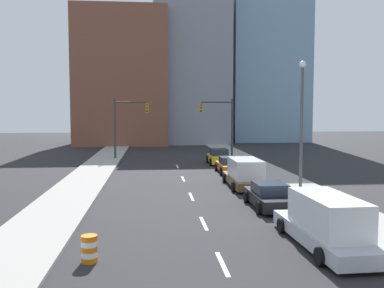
{
  "coord_description": "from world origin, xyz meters",
  "views": [
    {
      "loc": [
        -2.38,
        -5.69,
        5.23
      ],
      "look_at": [
        1.29,
        33.34,
        2.2
      ],
      "focal_mm": 40.0,
      "sensor_mm": 36.0,
      "label": 1
    }
  ],
  "objects_px": {
    "traffic_signal_left": "(124,121)",
    "sedan_orange": "(229,165)",
    "street_lamp": "(302,116)",
    "traffic_barrel": "(89,249)",
    "traffic_signal_right": "(223,120)",
    "box_truck_silver": "(326,223)",
    "sedan_yellow": "(219,157)",
    "box_truck_brown": "(245,174)",
    "sedan_black": "(270,196)"
  },
  "relations": [
    {
      "from": "traffic_signal_left",
      "to": "sedan_orange",
      "type": "relative_size",
      "value": 1.49
    },
    {
      "from": "street_lamp",
      "to": "sedan_orange",
      "type": "bearing_deg",
      "value": 110.6
    },
    {
      "from": "traffic_barrel",
      "to": "traffic_signal_right",
      "type": "bearing_deg",
      "value": 72.55
    },
    {
      "from": "box_truck_silver",
      "to": "sedan_yellow",
      "type": "height_order",
      "value": "box_truck_silver"
    },
    {
      "from": "traffic_signal_right",
      "to": "sedan_orange",
      "type": "xyz_separation_m",
      "value": [
        -1.31,
        -11.04,
        -3.58
      ]
    },
    {
      "from": "box_truck_silver",
      "to": "box_truck_brown",
      "type": "relative_size",
      "value": 1.07
    },
    {
      "from": "box_truck_brown",
      "to": "sedan_orange",
      "type": "xyz_separation_m",
      "value": [
        0.17,
        6.86,
        -0.31
      ]
    },
    {
      "from": "traffic_barrel",
      "to": "box_truck_brown",
      "type": "distance_m",
      "value": 16.38
    },
    {
      "from": "sedan_black",
      "to": "box_truck_brown",
      "type": "height_order",
      "value": "box_truck_brown"
    },
    {
      "from": "sedan_black",
      "to": "street_lamp",
      "type": "bearing_deg",
      "value": 53.9
    },
    {
      "from": "box_truck_brown",
      "to": "box_truck_silver",
      "type": "bearing_deg",
      "value": -88.49
    },
    {
      "from": "traffic_signal_left",
      "to": "sedan_yellow",
      "type": "bearing_deg",
      "value": -28.06
    },
    {
      "from": "box_truck_silver",
      "to": "sedan_orange",
      "type": "bearing_deg",
      "value": 88.42
    },
    {
      "from": "traffic_signal_left",
      "to": "sedan_yellow",
      "type": "height_order",
      "value": "traffic_signal_left"
    },
    {
      "from": "traffic_signal_left",
      "to": "box_truck_silver",
      "type": "bearing_deg",
      "value": -72.91
    },
    {
      "from": "street_lamp",
      "to": "sedan_yellow",
      "type": "distance_m",
      "value": 15.37
    },
    {
      "from": "traffic_signal_right",
      "to": "sedan_yellow",
      "type": "distance_m",
      "value": 6.31
    },
    {
      "from": "sedan_orange",
      "to": "traffic_signal_right",
      "type": "bearing_deg",
      "value": 83.13
    },
    {
      "from": "traffic_barrel",
      "to": "street_lamp",
      "type": "relative_size",
      "value": 0.11
    },
    {
      "from": "traffic_signal_left",
      "to": "box_truck_silver",
      "type": "height_order",
      "value": "traffic_signal_left"
    },
    {
      "from": "box_truck_silver",
      "to": "sedan_yellow",
      "type": "relative_size",
      "value": 1.51
    },
    {
      "from": "traffic_signal_left",
      "to": "sedan_yellow",
      "type": "relative_size",
      "value": 1.55
    },
    {
      "from": "box_truck_brown",
      "to": "sedan_yellow",
      "type": "height_order",
      "value": "box_truck_brown"
    },
    {
      "from": "box_truck_brown",
      "to": "sedan_yellow",
      "type": "xyz_separation_m",
      "value": [
        0.21,
        12.82,
        -0.24
      ]
    },
    {
      "from": "traffic_barrel",
      "to": "box_truck_brown",
      "type": "bearing_deg",
      "value": 58.55
    },
    {
      "from": "traffic_signal_right",
      "to": "sedan_orange",
      "type": "bearing_deg",
      "value": -96.74
    },
    {
      "from": "traffic_barrel",
      "to": "sedan_black",
      "type": "relative_size",
      "value": 0.21
    },
    {
      "from": "box_truck_silver",
      "to": "sedan_yellow",
      "type": "bearing_deg",
      "value": 88.29
    },
    {
      "from": "traffic_signal_left",
      "to": "sedan_yellow",
      "type": "distance_m",
      "value": 11.37
    },
    {
      "from": "traffic_signal_right",
      "to": "box_truck_silver",
      "type": "relative_size",
      "value": 1.03
    },
    {
      "from": "traffic_signal_left",
      "to": "street_lamp",
      "type": "bearing_deg",
      "value": -56.97
    },
    {
      "from": "traffic_signal_right",
      "to": "sedan_black",
      "type": "xyz_separation_m",
      "value": [
        -1.52,
        -24.25,
        -3.58
      ]
    },
    {
      "from": "traffic_signal_right",
      "to": "sedan_black",
      "type": "bearing_deg",
      "value": -93.58
    },
    {
      "from": "box_truck_brown",
      "to": "sedan_orange",
      "type": "relative_size",
      "value": 1.36
    },
    {
      "from": "sedan_black",
      "to": "box_truck_brown",
      "type": "xyz_separation_m",
      "value": [
        0.04,
        6.34,
        0.3
      ]
    },
    {
      "from": "traffic_barrel",
      "to": "box_truck_silver",
      "type": "height_order",
      "value": "box_truck_silver"
    },
    {
      "from": "sedan_black",
      "to": "box_truck_brown",
      "type": "distance_m",
      "value": 6.35
    },
    {
      "from": "sedan_orange",
      "to": "sedan_yellow",
      "type": "height_order",
      "value": "sedan_yellow"
    },
    {
      "from": "street_lamp",
      "to": "box_truck_silver",
      "type": "relative_size",
      "value": 1.32
    },
    {
      "from": "traffic_signal_right",
      "to": "box_truck_silver",
      "type": "height_order",
      "value": "traffic_signal_right"
    },
    {
      "from": "traffic_signal_left",
      "to": "street_lamp",
      "type": "xyz_separation_m",
      "value": [
        12.7,
        -19.53,
        0.68
      ]
    },
    {
      "from": "sedan_yellow",
      "to": "sedan_orange",
      "type": "bearing_deg",
      "value": -89.88
    },
    {
      "from": "traffic_barrel",
      "to": "sedan_yellow",
      "type": "xyz_separation_m",
      "value": [
        8.75,
        26.79,
        0.22
      ]
    },
    {
      "from": "traffic_barrel",
      "to": "sedan_black",
      "type": "xyz_separation_m",
      "value": [
        8.5,
        7.62,
        0.16
      ]
    },
    {
      "from": "sedan_yellow",
      "to": "traffic_signal_left",
      "type": "bearing_deg",
      "value": 152.43
    },
    {
      "from": "street_lamp",
      "to": "sedan_orange",
      "type": "xyz_separation_m",
      "value": [
        -3.19,
        8.49,
        -4.26
      ]
    },
    {
      "from": "box_truck_brown",
      "to": "traffic_signal_left",
      "type": "bearing_deg",
      "value": 118.01
    },
    {
      "from": "traffic_signal_right",
      "to": "box_truck_silver",
      "type": "bearing_deg",
      "value": -92.28
    },
    {
      "from": "traffic_signal_right",
      "to": "traffic_barrel",
      "type": "distance_m",
      "value": 33.62
    },
    {
      "from": "traffic_signal_right",
      "to": "street_lamp",
      "type": "relative_size",
      "value": 0.78
    }
  ]
}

